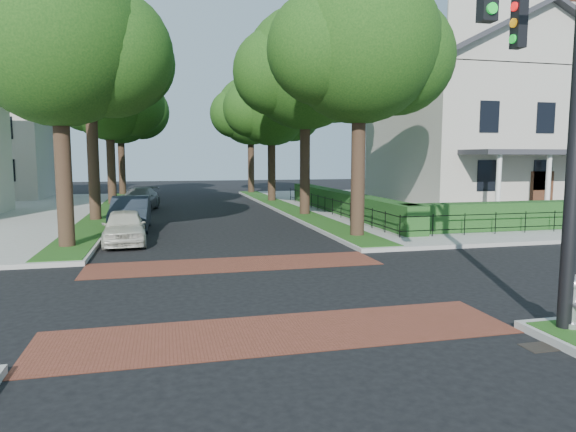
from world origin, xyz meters
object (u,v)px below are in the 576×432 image
object	(u,v)px
traffic_signal	(561,79)
parked_car_middle	(131,213)
parked_car_rear	(139,199)
fire_hydrant	(572,302)
parked_car_front	(124,227)

from	to	relation	value
traffic_signal	parked_car_middle	distance (m)	18.73
parked_car_rear	fire_hydrant	bearing A→B (deg)	-61.70
traffic_signal	parked_car_rear	distance (m)	26.67
traffic_signal	parked_car_front	world-z (taller)	traffic_signal
parked_car_middle	fire_hydrant	size ratio (longest dim) A/B	4.60
parked_car_front	parked_car_rear	size ratio (longest dim) A/B	0.81
parked_car_front	parked_car_rear	world-z (taller)	parked_car_rear
parked_car_middle	parked_car_rear	world-z (taller)	parked_car_middle
traffic_signal	fire_hydrant	xyz separation A→B (m)	(0.37, -0.19, -4.08)
parked_car_front	parked_car_rear	bearing A→B (deg)	87.02
parked_car_front	parked_car_middle	world-z (taller)	parked_car_middle
traffic_signal	parked_car_front	size ratio (longest dim) A/B	2.06
parked_car_front	parked_car_middle	distance (m)	3.85
traffic_signal	parked_car_middle	xyz separation A→B (m)	(-8.49, 16.22, -3.94)
parked_car_rear	fire_hydrant	distance (m)	26.68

